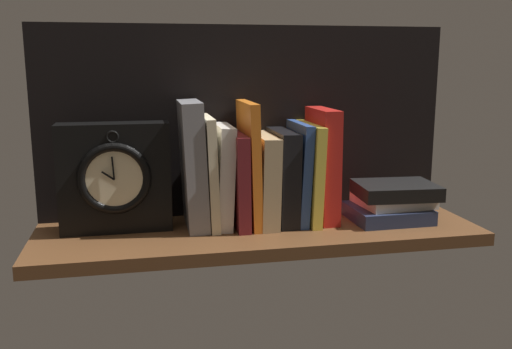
# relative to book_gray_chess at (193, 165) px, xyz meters

# --- Properties ---
(ground_plane) EXTENTS (0.89, 0.27, 0.03)m
(ground_plane) POSITION_rel_book_gray_chess_xyz_m (0.13, -0.04, -0.14)
(ground_plane) COLOR brown
(back_panel) EXTENTS (0.89, 0.01, 0.41)m
(back_panel) POSITION_rel_book_gray_chess_xyz_m (0.13, 0.09, 0.08)
(back_panel) COLOR black
(back_panel) RESTS_ON ground_plane
(book_gray_chess) EXTENTS (0.05, 0.14, 0.26)m
(book_gray_chess) POSITION_rel_book_gray_chess_xyz_m (0.00, 0.00, 0.00)
(book_gray_chess) COLOR gray
(book_gray_chess) RESTS_ON ground_plane
(book_cream_twain) EXTENTS (0.02, 0.14, 0.22)m
(book_cream_twain) POSITION_rel_book_gray_chess_xyz_m (0.03, 0.00, -0.02)
(book_cream_twain) COLOR beige
(book_cream_twain) RESTS_ON ground_plane
(book_white_catcher) EXTENTS (0.04, 0.13, 0.21)m
(book_white_catcher) POSITION_rel_book_gray_chess_xyz_m (0.06, 0.00, -0.02)
(book_white_catcher) COLOR silver
(book_white_catcher) RESTS_ON ground_plane
(book_maroon_dawkins) EXTENTS (0.03, 0.17, 0.19)m
(book_maroon_dawkins) POSITION_rel_book_gray_chess_xyz_m (0.09, 0.00, -0.03)
(book_maroon_dawkins) COLOR maroon
(book_maroon_dawkins) RESTS_ON ground_plane
(book_orange_pandolfini) EXTENTS (0.03, 0.16, 0.25)m
(book_orange_pandolfini) POSITION_rel_book_gray_chess_xyz_m (0.11, 0.00, -0.00)
(book_orange_pandolfini) COLOR orange
(book_orange_pandolfini) RESTS_ON ground_plane
(book_tan_shortstories) EXTENTS (0.04, 0.16, 0.18)m
(book_tan_shortstories) POSITION_rel_book_gray_chess_xyz_m (0.14, 0.00, -0.04)
(book_tan_shortstories) COLOR tan
(book_tan_shortstories) RESTS_ON ground_plane
(book_black_skeptic) EXTENTS (0.04, 0.15, 0.19)m
(book_black_skeptic) POSITION_rel_book_gray_chess_xyz_m (0.19, 0.00, -0.03)
(book_black_skeptic) COLOR black
(book_black_skeptic) RESTS_ON ground_plane
(book_blue_modern) EXTENTS (0.03, 0.15, 0.21)m
(book_blue_modern) POSITION_rel_book_gray_chess_xyz_m (0.22, 0.00, -0.02)
(book_blue_modern) COLOR #2D4C8E
(book_blue_modern) RESTS_ON ground_plane
(book_yellow_seinlanguage) EXTENTS (0.03, 0.17, 0.20)m
(book_yellow_seinlanguage) POSITION_rel_book_gray_chess_xyz_m (0.24, 0.00, -0.02)
(book_yellow_seinlanguage) COLOR gold
(book_yellow_seinlanguage) RESTS_ON ground_plane
(book_red_requiem) EXTENTS (0.04, 0.14, 0.23)m
(book_red_requiem) POSITION_rel_book_gray_chess_xyz_m (0.27, 0.00, -0.01)
(book_red_requiem) COLOR red
(book_red_requiem) RESTS_ON ground_plane
(framed_clock) EXTENTS (0.21, 0.07, 0.21)m
(framed_clock) POSITION_rel_book_gray_chess_xyz_m (-0.15, -0.00, -0.02)
(framed_clock) COLOR black
(framed_clock) RESTS_ON ground_plane
(book_stack_side) EXTENTS (0.18, 0.14, 0.08)m
(book_stack_side) POSITION_rel_book_gray_chess_xyz_m (0.41, -0.03, -0.09)
(book_stack_side) COLOR #232D4C
(book_stack_side) RESTS_ON ground_plane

